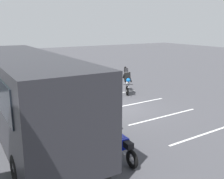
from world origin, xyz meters
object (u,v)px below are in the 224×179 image
object	(u,v)px
spectator_centre	(86,99)
parked_motorcycle_dark	(120,145)
tour_bus	(26,95)
stunt_motorcycle	(127,79)
spectator_left	(97,103)
parked_motorcycle_silver	(64,106)
spectator_right	(80,93)
spectator_far_left	(108,111)

from	to	relation	value
spectator_centre	parked_motorcycle_dark	distance (m)	4.03
tour_bus	stunt_motorcycle	size ratio (longest dim) A/B	5.59
tour_bus	parked_motorcycle_dark	bearing A→B (deg)	-150.79
tour_bus	parked_motorcycle_dark	world-z (taller)	tour_bus
parked_motorcycle_dark	tour_bus	bearing A→B (deg)	29.21
spectator_left	stunt_motorcycle	xyz separation A→B (m)	(3.79, -4.19, -0.00)
tour_bus	spectator_centre	xyz separation A→B (m)	(0.25, -2.74, -0.61)
tour_bus	parked_motorcycle_silver	xyz separation A→B (m)	(1.33, -2.05, -1.16)
parked_motorcycle_silver	stunt_motorcycle	distance (m)	5.33
spectator_right	parked_motorcycle_silver	world-z (taller)	spectator_right
spectator_right	spectator_centre	bearing A→B (deg)	167.94
spectator_far_left	spectator_centre	bearing A→B (deg)	-1.20
spectator_right	tour_bus	bearing A→B (deg)	116.22
spectator_left	spectator_right	distance (m)	2.13
spectator_centre	spectator_right	xyz separation A→B (m)	(1.23, -0.26, -0.05)
spectator_right	stunt_motorcycle	distance (m)	4.37
spectator_centre	parked_motorcycle_silver	size ratio (longest dim) A/B	0.85
parked_motorcycle_silver	spectator_right	bearing A→B (deg)	-81.07
tour_bus	spectator_right	size ratio (longest dim) A/B	6.12
spectator_far_left	spectator_centre	world-z (taller)	spectator_centre
spectator_left	stunt_motorcycle	bearing A→B (deg)	-47.85
parked_motorcycle_silver	parked_motorcycle_dark	bearing A→B (deg)	-179.92
spectator_far_left	stunt_motorcycle	distance (m)	6.59
spectator_far_left	stunt_motorcycle	xyz separation A→B (m)	(4.96, -4.34, 0.01)
parked_motorcycle_silver	spectator_left	bearing A→B (deg)	-158.09
spectator_centre	parked_motorcycle_dark	xyz separation A→B (m)	(-3.94, 0.68, -0.55)
spectator_left	spectator_centre	distance (m)	0.90
spectator_centre	spectator_right	distance (m)	1.26
spectator_far_left	stunt_motorcycle	bearing A→B (deg)	-41.18
parked_motorcycle_silver	parked_motorcycle_dark	xyz separation A→B (m)	(-5.02, -0.01, 0.00)
parked_motorcycle_dark	spectator_left	bearing A→B (deg)	-14.48
tour_bus	spectator_centre	bearing A→B (deg)	-84.80
tour_bus	spectator_centre	distance (m)	2.82
parked_motorcycle_dark	parked_motorcycle_silver	bearing A→B (deg)	0.08
parked_motorcycle_silver	parked_motorcycle_dark	world-z (taller)	same
spectator_left	parked_motorcycle_dark	size ratio (longest dim) A/B	0.85
spectator_centre	spectator_right	world-z (taller)	spectator_centre
spectator_left	spectator_right	world-z (taller)	spectator_left
spectator_centre	parked_motorcycle_silver	xyz separation A→B (m)	(1.08, 0.68, -0.55)
spectator_far_left	spectator_right	size ratio (longest dim) A/B	1.03
spectator_left	parked_motorcycle_dark	distance (m)	3.19
spectator_left	spectator_far_left	bearing A→B (deg)	172.59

